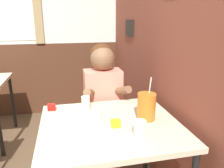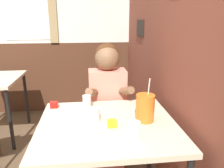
# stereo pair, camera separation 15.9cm
# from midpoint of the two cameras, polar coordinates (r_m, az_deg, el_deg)

# --- Properties ---
(brick_wall_right) EXTENTS (0.08, 4.42, 2.70)m
(brick_wall_right) POSITION_cam_midpoint_polar(r_m,az_deg,el_deg) (2.35, 12.89, 13.74)
(brick_wall_right) COLOR brown
(brick_wall_right) RESTS_ON ground_plane
(back_wall) EXTENTS (5.70, 0.09, 2.70)m
(back_wall) POSITION_cam_midpoint_polar(r_m,az_deg,el_deg) (3.52, -17.26, 14.33)
(back_wall) COLOR silver
(back_wall) RESTS_ON ground_plane
(main_table) EXTENTS (0.94, 0.83, 0.77)m
(main_table) POSITION_cam_midpoint_polar(r_m,az_deg,el_deg) (1.55, 1.85, -12.58)
(main_table) COLOR beige
(main_table) RESTS_ON ground_plane
(person_seated) EXTENTS (0.42, 0.42, 1.25)m
(person_seated) POSITION_cam_midpoint_polar(r_m,az_deg,el_deg) (2.08, 1.00, -5.29)
(person_seated) COLOR #EA7F6B
(person_seated) RESTS_ON ground_plane
(cocktail_pitcher) EXTENTS (0.13, 0.13, 0.31)m
(cocktail_pitcher) POSITION_cam_midpoint_polar(r_m,az_deg,el_deg) (1.54, 11.60, -6.18)
(cocktail_pitcher) COLOR #C6661E
(cocktail_pitcher) RESTS_ON main_table
(glass_near_pitcher) EXTENTS (0.07, 0.07, 0.09)m
(glass_near_pitcher) POSITION_cam_midpoint_polar(r_m,az_deg,el_deg) (1.79, 12.32, -4.60)
(glass_near_pitcher) COLOR silver
(glass_near_pitcher) RESTS_ON main_table
(glass_center) EXTENTS (0.08, 0.08, 0.10)m
(glass_center) POSITION_cam_midpoint_polar(r_m,az_deg,el_deg) (1.34, 9.23, -11.80)
(glass_center) COLOR silver
(glass_center) RESTS_ON main_table
(glass_far_side) EXTENTS (0.07, 0.07, 0.11)m
(glass_far_side) POSITION_cam_midpoint_polar(r_m,az_deg,el_deg) (1.72, -3.95, -4.81)
(glass_far_side) COLOR silver
(glass_far_side) RESTS_ON main_table
(glass_by_brick) EXTENTS (0.07, 0.07, 0.10)m
(glass_by_brick) POSITION_cam_midpoint_polar(r_m,az_deg,el_deg) (1.52, -1.65, -8.06)
(glass_by_brick) COLOR silver
(glass_by_brick) RESTS_ON main_table
(condiment_ketchup) EXTENTS (0.06, 0.04, 0.05)m
(condiment_ketchup) POSITION_cam_midpoint_polar(r_m,az_deg,el_deg) (1.79, -12.46, -5.36)
(condiment_ketchup) COLOR #B7140F
(condiment_ketchup) RESTS_ON main_table
(condiment_mustard) EXTENTS (0.06, 0.04, 0.05)m
(condiment_mustard) POSITION_cam_midpoint_polar(r_m,az_deg,el_deg) (1.45, 3.17, -10.31)
(condiment_mustard) COLOR yellow
(condiment_mustard) RESTS_ON main_table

